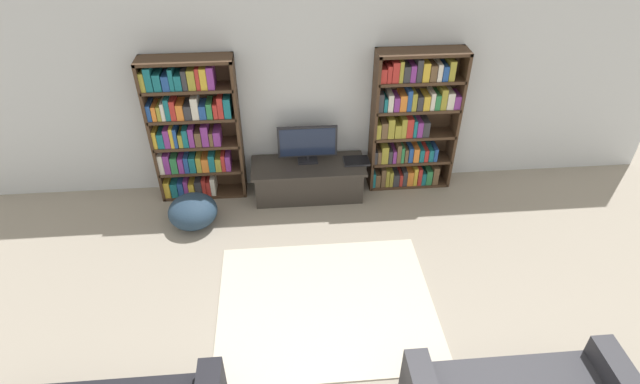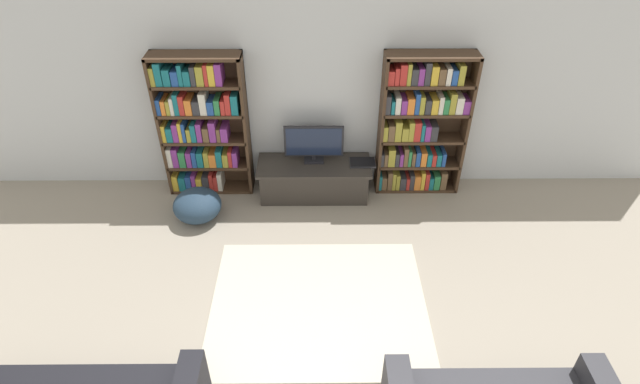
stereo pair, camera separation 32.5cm
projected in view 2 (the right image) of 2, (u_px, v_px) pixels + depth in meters
The scene contains 8 objects.
wall_back at pixel (322, 88), 5.87m from camera, with size 8.80×0.06×2.60m.
bookshelf_left at pixel (201, 126), 5.95m from camera, with size 1.04×0.30×1.79m.
bookshelf_right at pixel (420, 126), 5.97m from camera, with size 1.04×0.30×1.79m.
tv_stand at pixel (314, 179), 6.23m from camera, with size 1.39×0.56×0.44m.
television at pixel (314, 143), 6.01m from camera, with size 0.72×0.16×0.48m.
laptop at pixel (363, 162), 6.11m from camera, with size 0.32×0.22×0.03m.
area_rug at pixel (319, 304), 4.88m from camera, with size 2.10×1.72×0.02m.
beanbag_ottoman at pixel (197, 205), 5.87m from camera, with size 0.56×0.56×0.37m, color #23384C.
Camera 2 is at (-0.06, -1.22, 3.80)m, focal length 28.00 mm.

